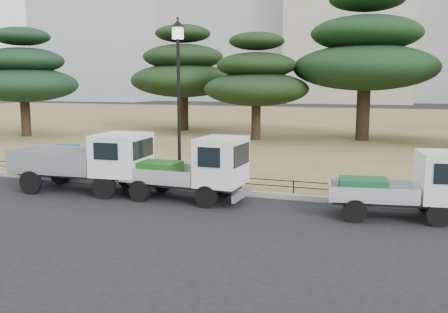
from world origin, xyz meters
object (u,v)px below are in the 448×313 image
at_px(street_lamp, 178,75).
at_px(tarp_pile, 61,162).
at_px(truck_large, 89,159).
at_px(truck_kei_front, 193,169).
at_px(truck_kei_rear, 407,185).

bearing_deg(street_lamp, tarp_pile, 179.74).
relative_size(truck_large, tarp_pile, 2.45).
distance_m(truck_kei_front, street_lamp, 3.37).
bearing_deg(truck_large, truck_kei_front, -4.15).
xyz_separation_m(truck_large, truck_kei_rear, (9.68, 0.10, -0.19)).
bearing_deg(truck_kei_rear, truck_kei_front, 170.79).
height_order(truck_kei_rear, tarp_pile, truck_kei_rear).
xyz_separation_m(truck_kei_rear, tarp_pile, (-11.98, 1.43, -0.27)).
height_order(street_lamp, tarp_pile, street_lamp).
height_order(truck_large, truck_kei_rear, truck_large).
bearing_deg(truck_kei_front, street_lamp, 128.80).
bearing_deg(truck_kei_rear, street_lamp, 159.19).
height_order(truck_large, truck_kei_front, truck_kei_front).
height_order(truck_kei_front, street_lamp, street_lamp).
bearing_deg(tarp_pile, street_lamp, -0.26).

